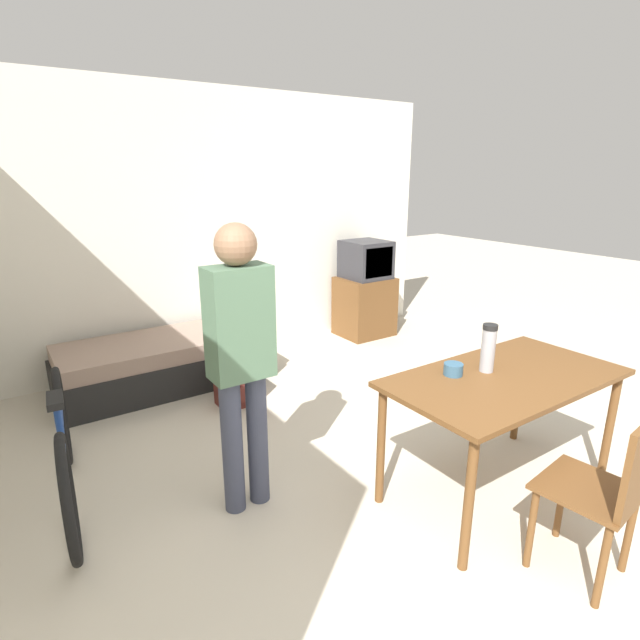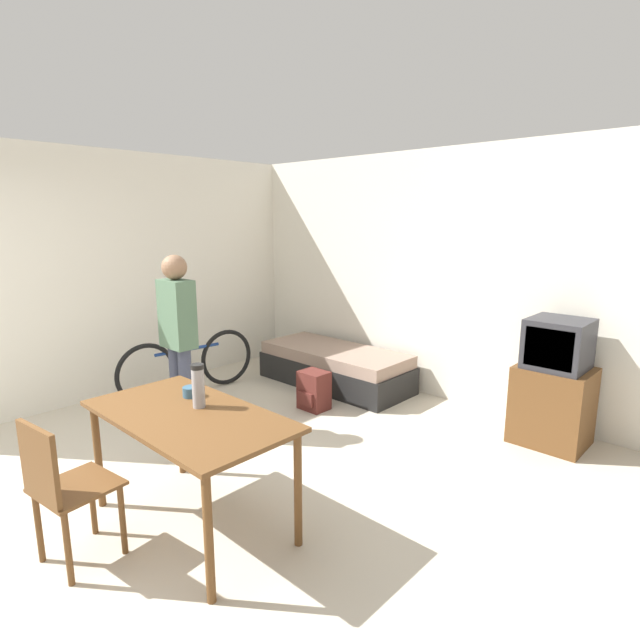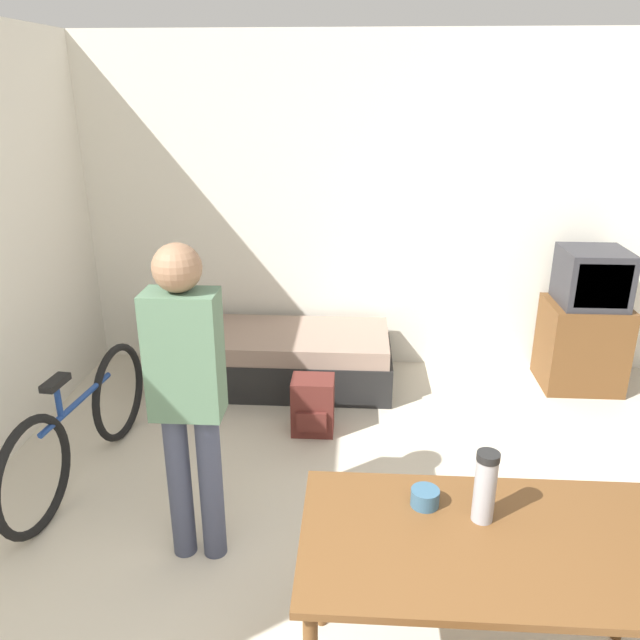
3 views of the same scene
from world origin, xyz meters
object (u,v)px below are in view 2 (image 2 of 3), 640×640
(dining_table, at_px, (189,426))
(wooden_chair, at_px, (61,485))
(thermos_flask, at_px, (198,384))
(backpack, at_px, (314,390))
(tv, at_px, (554,386))
(person_standing, at_px, (178,331))
(daybed, at_px, (335,367))
(mate_bowl, at_px, (191,392))
(bicycle, at_px, (188,364))

(dining_table, relative_size, wooden_chair, 1.60)
(thermos_flask, bearing_deg, wooden_chair, -99.66)
(dining_table, xyz_separation_m, backpack, (-0.82, 1.99, -0.49))
(dining_table, bearing_deg, thermos_flask, 110.45)
(wooden_chair, xyz_separation_m, backpack, (-0.64, 2.71, -0.31))
(tv, xyz_separation_m, person_standing, (-2.60, -2.12, 0.44))
(dining_table, relative_size, person_standing, 0.86)
(daybed, bearing_deg, mate_bowl, -70.07)
(tv, xyz_separation_m, dining_table, (-1.28, -2.86, 0.16))
(wooden_chair, height_order, person_standing, person_standing)
(tv, distance_m, thermos_flask, 3.08)
(wooden_chair, distance_m, person_standing, 1.91)
(daybed, bearing_deg, dining_table, -66.77)
(tv, distance_m, wooden_chair, 3.87)
(daybed, relative_size, mate_bowl, 16.75)
(daybed, xyz_separation_m, mate_bowl, (0.93, -2.56, 0.59))
(daybed, distance_m, person_standing, 2.13)
(daybed, distance_m, tv, 2.48)
(tv, height_order, wooden_chair, tv)
(person_standing, height_order, backpack, person_standing)
(tv, height_order, backpack, tv)
(daybed, xyz_separation_m, wooden_chair, (0.99, -3.46, 0.29))
(bicycle, distance_m, thermos_flask, 2.55)
(dining_table, relative_size, thermos_flask, 4.96)
(daybed, height_order, wooden_chair, wooden_chair)
(bicycle, xyz_separation_m, thermos_flask, (2.15, -1.25, 0.59))
(wooden_chair, bearing_deg, daybed, 106.03)
(dining_table, bearing_deg, bicycle, 148.10)
(tv, xyz_separation_m, thermos_flask, (-1.32, -2.75, 0.40))
(daybed, height_order, person_standing, person_standing)
(daybed, height_order, backpack, daybed)
(wooden_chair, xyz_separation_m, mate_bowl, (-0.07, 0.90, 0.30))
(person_standing, bearing_deg, daybed, 85.79)
(daybed, bearing_deg, wooden_chair, -73.97)
(daybed, bearing_deg, bicycle, -126.43)
(person_standing, relative_size, thermos_flask, 5.76)
(person_standing, bearing_deg, wooden_chair, -52.11)
(wooden_chair, relative_size, backpack, 2.20)
(backpack, bearing_deg, person_standing, -111.93)
(daybed, distance_m, dining_table, 3.01)
(wooden_chair, xyz_separation_m, thermos_flask, (0.14, 0.83, 0.42))
(tv, distance_m, backpack, 2.29)
(daybed, height_order, dining_table, dining_table)
(thermos_flask, bearing_deg, person_standing, 153.63)
(person_standing, bearing_deg, thermos_flask, -26.37)
(wooden_chair, height_order, backpack, wooden_chair)
(thermos_flask, bearing_deg, mate_bowl, 161.10)
(wooden_chair, bearing_deg, thermos_flask, 80.34)
(bicycle, bearing_deg, thermos_flask, -30.26)
(thermos_flask, height_order, mate_bowl, thermos_flask)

